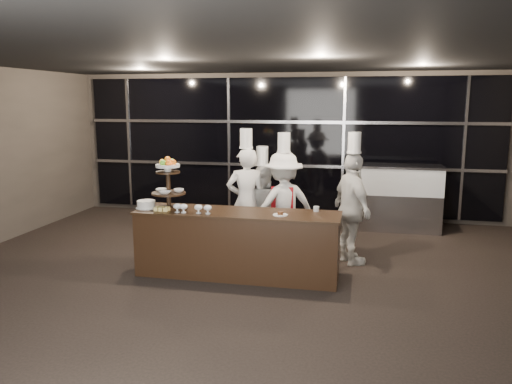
% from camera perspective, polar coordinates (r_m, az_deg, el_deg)
% --- Properties ---
extents(room, '(10.00, 10.00, 10.00)m').
position_cam_1_polar(room, '(5.65, -4.42, 0.91)').
color(room, black).
rests_on(room, ground).
extents(window_wall, '(8.60, 0.10, 2.80)m').
position_cam_1_polar(window_wall, '(10.44, 3.33, 5.28)').
color(window_wall, black).
rests_on(window_wall, ground).
extents(buffet_counter, '(2.84, 0.74, 0.92)m').
position_cam_1_polar(buffet_counter, '(7.00, -2.13, -5.89)').
color(buffet_counter, black).
rests_on(buffet_counter, ground).
extents(display_stand, '(0.48, 0.48, 0.74)m').
position_cam_1_polar(display_stand, '(7.12, -10.01, 1.44)').
color(display_stand, black).
rests_on(display_stand, buffet_counter).
extents(compotes, '(0.55, 0.11, 0.12)m').
position_cam_1_polar(compotes, '(6.83, -7.37, -1.74)').
color(compotes, silver).
rests_on(compotes, buffet_counter).
extents(layer_cake, '(0.30, 0.30, 0.11)m').
position_cam_1_polar(layer_cake, '(7.27, -12.44, -1.40)').
color(layer_cake, white).
rests_on(layer_cake, buffet_counter).
extents(pastry_squares, '(0.20, 0.13, 0.05)m').
position_cam_1_polar(pastry_squares, '(7.06, -10.70, -1.90)').
color(pastry_squares, '#F5DC78').
rests_on(pastry_squares, buffet_counter).
extents(small_plate, '(0.20, 0.20, 0.05)m').
position_cam_1_polar(small_plate, '(6.67, 2.79, -2.56)').
color(small_plate, white).
rests_on(small_plate, buffet_counter).
extents(chef_cup, '(0.08, 0.08, 0.07)m').
position_cam_1_polar(chef_cup, '(6.95, 6.91, -1.93)').
color(chef_cup, white).
rests_on(chef_cup, buffet_counter).
extents(display_case, '(1.55, 0.68, 1.24)m').
position_cam_1_polar(display_case, '(9.82, 16.02, -0.24)').
color(display_case, '#A5A5AA').
rests_on(display_case, ground).
extents(chef_a, '(0.73, 0.60, 2.01)m').
position_cam_1_polar(chef_a, '(7.88, -1.11, -0.93)').
color(chef_a, white).
rests_on(chef_a, ground).
extents(chef_b, '(0.78, 0.66, 1.72)m').
position_cam_1_polar(chef_b, '(8.08, 0.70, -1.76)').
color(chef_b, silver).
rests_on(chef_b, ground).
extents(chef_c, '(1.23, 1.09, 1.96)m').
position_cam_1_polar(chef_c, '(7.76, 3.14, -1.44)').
color(chef_c, white).
rests_on(chef_c, ground).
extents(chef_d, '(0.84, 1.06, 1.98)m').
position_cam_1_polar(chef_d, '(7.56, 10.92, -1.79)').
color(chef_d, silver).
rests_on(chef_d, ground).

